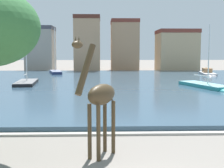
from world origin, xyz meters
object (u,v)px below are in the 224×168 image
sailboat_navy (55,73)px  sailboat_grey (208,74)px  sailboat_black (27,83)px  sailboat_teal (209,88)px  giraffe_statue (100,97)px

sailboat_navy → sailboat_grey: bearing=-11.1°
sailboat_black → sailboat_teal: 21.46m
sailboat_teal → sailboat_navy: sailboat_navy is taller
sailboat_teal → sailboat_navy: bearing=130.3°
sailboat_teal → sailboat_grey: bearing=71.1°
sailboat_black → giraffe_statue: bearing=-70.4°
giraffe_statue → sailboat_black: sailboat_black is taller
sailboat_grey → sailboat_navy: size_ratio=1.04×
sailboat_grey → sailboat_black: (-27.19, -13.43, -0.11)m
giraffe_statue → sailboat_navy: bearing=100.9°
giraffe_statue → sailboat_navy: (-8.57, 44.35, -2.02)m
sailboat_grey → sailboat_navy: sailboat_grey is taller
sailboat_black → sailboat_navy: sailboat_navy is taller
giraffe_statue → sailboat_teal: sailboat_teal is taller
sailboat_grey → giraffe_statue: bearing=-114.7°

